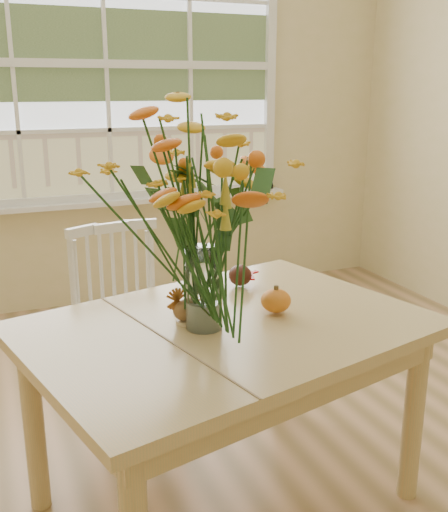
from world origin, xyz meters
name	(u,v)px	position (x,y,z in m)	size (l,w,h in m)	color
floor	(256,498)	(0.00, 0.00, -0.01)	(4.00, 4.50, 0.01)	olive
wall_back	(106,97)	(0.00, 2.25, 1.35)	(4.00, 0.02, 2.70)	beige
window	(106,67)	(0.00, 2.21, 1.53)	(2.42, 0.12, 1.74)	silver
dining_table	(226,348)	(-0.10, 0.03, 0.59)	(1.44, 1.18, 0.68)	tan
windsor_chair	(123,316)	(-0.30, 0.71, 0.48)	(0.44, 0.43, 0.85)	white
flower_vase	(203,207)	(-0.18, 0.02, 1.07)	(0.55, 0.55, 0.65)	white
pumpkin	(276,302)	(0.08, 0.05, 0.72)	(0.10, 0.10, 0.08)	orange
turkey_figurine	(186,310)	(-0.22, 0.08, 0.72)	(0.09, 0.07, 0.11)	#CCB78C
dark_gourd	(240,276)	(0.09, 0.35, 0.72)	(0.13, 0.12, 0.08)	#38160F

